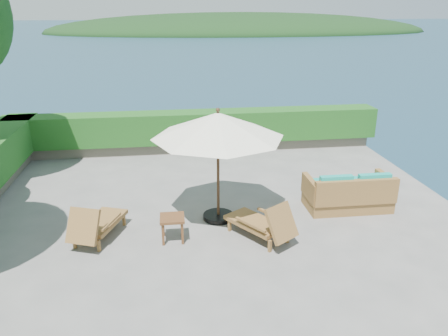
{
  "coord_description": "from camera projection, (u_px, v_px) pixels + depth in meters",
  "views": [
    {
      "loc": [
        -1.0,
        -8.6,
        4.59
      ],
      "look_at": [
        0.3,
        0.8,
        1.1
      ],
      "focal_mm": 35.0,
      "sensor_mm": 36.0,
      "label": 1
    }
  ],
  "objects": [
    {
      "name": "ground",
      "position": [
        216.0,
        227.0,
        9.71
      ],
      "size": [
        12.0,
        12.0,
        0.0
      ],
      "primitive_type": "plane",
      "color": "gray",
      "rests_on": "ground"
    },
    {
      "name": "foundation",
      "position": [
        216.0,
        286.0,
        10.25
      ],
      "size": [
        12.0,
        12.0,
        3.0
      ],
      "primitive_type": "cube",
      "color": "#564D44",
      "rests_on": "ocean"
    },
    {
      "name": "ocean",
      "position": [
        216.0,
        336.0,
        10.75
      ],
      "size": [
        600.0,
        600.0,
        0.0
      ],
      "primitive_type": "plane",
      "color": "#19384F",
      "rests_on": "ground"
    },
    {
      "name": "offshore_island",
      "position": [
        240.0,
        32.0,
        144.1
      ],
      "size": [
        126.0,
        57.6,
        12.6
      ],
      "primitive_type": "ellipsoid",
      "color": "black",
      "rests_on": "ocean"
    },
    {
      "name": "planter_wall_far",
      "position": [
        196.0,
        146.0,
        14.85
      ],
      "size": [
        12.0,
        0.6,
        0.36
      ],
      "primitive_type": "cube",
      "color": "#71675A",
      "rests_on": "ground"
    },
    {
      "name": "hedge_far",
      "position": [
        196.0,
        126.0,
        14.62
      ],
      "size": [
        12.4,
        0.9,
        1.0
      ],
      "primitive_type": "cube",
      "color": "#154B16",
      "rests_on": "planter_wall_far"
    },
    {
      "name": "patio_umbrella",
      "position": [
        218.0,
        126.0,
        9.35
      ],
      "size": [
        2.93,
        2.93,
        2.61
      ],
      "rotation": [
        0.0,
        0.0,
        -0.01
      ],
      "color": "black",
      "rests_on": "ground"
    },
    {
      "name": "lounge_left",
      "position": [
        96.0,
        223.0,
        9.08
      ],
      "size": [
        1.15,
        1.67,
        0.89
      ],
      "rotation": [
        0.0,
        0.0,
        -0.37
      ],
      "color": "brown",
      "rests_on": "ground"
    },
    {
      "name": "lounge_right",
      "position": [
        263.0,
        223.0,
        9.08
      ],
      "size": [
        1.43,
        1.67,
        0.91
      ],
      "rotation": [
        0.0,
        0.0,
        0.6
      ],
      "color": "brown",
      "rests_on": "ground"
    },
    {
      "name": "side_table",
      "position": [
        172.0,
        221.0,
        9.03
      ],
      "size": [
        0.51,
        0.51,
        0.54
      ],
      "rotation": [
        0.0,
        0.0,
        -0.01
      ],
      "color": "#5A331B",
      "rests_on": "ground"
    },
    {
      "name": "wicker_loveseat",
      "position": [
        349.0,
        194.0,
        10.47
      ],
      "size": [
        2.03,
        1.05,
        0.99
      ],
      "rotation": [
        0.0,
        0.0,
        -0.01
      ],
      "color": "brown",
      "rests_on": "ground"
    }
  ]
}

